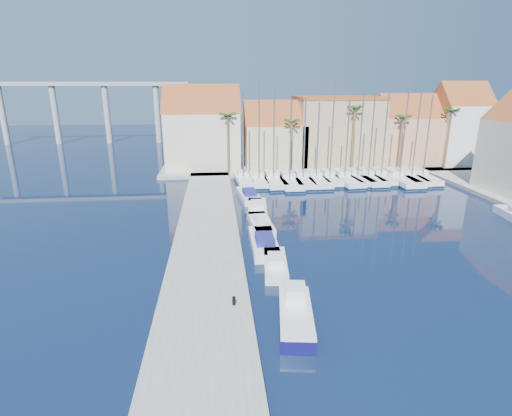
{
  "coord_description": "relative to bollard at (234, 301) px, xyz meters",
  "views": [
    {
      "loc": [
        -7.94,
        -20.32,
        14.01
      ],
      "look_at": [
        -4.39,
        14.79,
        3.0
      ],
      "focal_mm": 28.0,
      "sensor_mm": 36.0,
      "label": 1
    }
  ],
  "objects": [
    {
      "name": "sailboat_12",
      "position": [
        28.13,
        33.53,
        -0.18
      ],
      "size": [
        3.38,
        10.0,
        13.9
      ],
      "rotation": [
        0.0,
        0.0,
        -0.08
      ],
      "color": "white",
      "rests_on": "ground"
    },
    {
      "name": "building_1",
      "position": [
        9.08,
        44.8,
        4.51
      ],
      "size": [
        10.3,
        8.0,
        11.0
      ],
      "color": "tan",
      "rests_on": "shore_north"
    },
    {
      "name": "palm_4",
      "position": [
        37.08,
        39.8,
        8.76
      ],
      "size": [
        2.6,
        2.6,
        10.65
      ],
      "color": "brown",
      "rests_on": "shore_north"
    },
    {
      "name": "building_4",
      "position": [
        41.08,
        43.8,
        6.18
      ],
      "size": [
        8.3,
        8.0,
        14.0
      ],
      "color": "white",
      "rests_on": "shore_north"
    },
    {
      "name": "fishing_boat",
      "position": [
        3.67,
        -1.68,
        -0.11
      ],
      "size": [
        2.74,
        6.02,
        2.03
      ],
      "rotation": [
        0.0,
        0.0,
        -0.14
      ],
      "color": "#0F0E51",
      "rests_on": "ground"
    },
    {
      "name": "building_2",
      "position": [
        20.08,
        45.8,
        5.47
      ],
      "size": [
        14.2,
        10.2,
        11.5
      ],
      "color": "tan",
      "rests_on": "shore_north"
    },
    {
      "name": "sailboat_3",
      "position": [
        9.57,
        33.26,
        -0.21
      ],
      "size": [
        2.88,
        10.56,
        12.12
      ],
      "rotation": [
        0.0,
        0.0,
        -0.01
      ],
      "color": "white",
      "rests_on": "ground"
    },
    {
      "name": "palm_3",
      "position": [
        29.08,
        39.8,
        7.82
      ],
      "size": [
        2.6,
        2.6,
        9.65
      ],
      "color": "brown",
      "rests_on": "shore_north"
    },
    {
      "name": "sailboat_0",
      "position": [
        3.02,
        34.9,
        -0.15
      ],
      "size": [
        2.68,
        8.26,
        13.06
      ],
      "rotation": [
        0.0,
        0.0,
        0.06
      ],
      "color": "white",
      "rests_on": "ground"
    },
    {
      "name": "motorboat_west_0",
      "position": [
        3.53,
        5.72,
        -0.28
      ],
      "size": [
        2.26,
        5.57,
        1.4
      ],
      "rotation": [
        0.0,
        0.0,
        -0.1
      ],
      "color": "white",
      "rests_on": "ground"
    },
    {
      "name": "motorboat_west_3",
      "position": [
        3.64,
        20.56,
        -0.28
      ],
      "size": [
        2.63,
        6.61,
        1.4
      ],
      "rotation": [
        0.0,
        0.0,
        -0.09
      ],
      "color": "white",
      "rests_on": "ground"
    },
    {
      "name": "sailboat_1",
      "position": [
        5.26,
        34.14,
        -0.14
      ],
      "size": [
        2.3,
        8.49,
        13.86
      ],
      "rotation": [
        0.0,
        0.0,
        -0.01
      ],
      "color": "white",
      "rests_on": "ground"
    },
    {
      "name": "palm_0",
      "position": [
        1.08,
        39.8,
        8.29
      ],
      "size": [
        2.6,
        2.6,
        10.15
      ],
      "color": "brown",
      "rests_on": "shore_north"
    },
    {
      "name": "sailboat_2",
      "position": [
        7.31,
        34.15,
        -0.2
      ],
      "size": [
        3.3,
        10.6,
        13.04
      ],
      "rotation": [
        0.0,
        0.0,
        0.05
      ],
      "color": "white",
      "rests_on": "ground"
    },
    {
      "name": "building_0",
      "position": [
        -2.92,
        44.8,
        5.74
      ],
      "size": [
        12.3,
        9.0,
        13.5
      ],
      "color": "beige",
      "rests_on": "shore_north"
    },
    {
      "name": "sailboat_8",
      "position": [
        19.99,
        34.23,
        -0.19
      ],
      "size": [
        3.07,
        9.9,
        13.25
      ],
      "rotation": [
        0.0,
        0.0,
        0.05
      ],
      "color": "white",
      "rests_on": "ground"
    },
    {
      "name": "sailboat_5",
      "position": [
        13.61,
        33.88,
        -0.22
      ],
      "size": [
        2.95,
        10.39,
        11.53
      ],
      "rotation": [
        0.0,
        0.0,
        0.02
      ],
      "color": "white",
      "rests_on": "ground"
    },
    {
      "name": "sailboat_9",
      "position": [
        21.61,
        34.2,
        -0.2
      ],
      "size": [
        3.07,
        10.6,
        13.47
      ],
      "rotation": [
        0.0,
        0.0,
        0.03
      ],
      "color": "white",
      "rests_on": "ground"
    },
    {
      "name": "sailboat_13",
      "position": [
        29.9,
        33.63,
        -0.19
      ],
      "size": [
        3.16,
        9.79,
        12.56
      ],
      "rotation": [
        0.0,
        0.0,
        -0.06
      ],
      "color": "white",
      "rests_on": "ground"
    },
    {
      "name": "viaduct",
      "position": [
        -31.99,
        79.8,
        9.46
      ],
      "size": [
        48.0,
        2.2,
        14.45
      ],
      "color": "#9E9E99",
      "rests_on": "ground"
    },
    {
      "name": "palm_2",
      "position": [
        21.08,
        39.8,
        9.23
      ],
      "size": [
        2.6,
        2.6,
        11.15
      ],
      "color": "brown",
      "rests_on": "shore_north"
    },
    {
      "name": "ground",
      "position": [
        7.08,
        -2.2,
        -0.78
      ],
      "size": [
        260.0,
        260.0,
        0.0
      ],
      "primitive_type": "plane",
      "color": "black",
      "rests_on": "ground"
    },
    {
      "name": "sailboat_4",
      "position": [
        11.67,
        33.66,
        -0.2
      ],
      "size": [
        3.15,
        10.01,
        12.18
      ],
      "rotation": [
        0.0,
        0.0,
        -0.06
      ],
      "color": "white",
      "rests_on": "ground"
    },
    {
      "name": "palm_1",
      "position": [
        11.08,
        39.8,
        7.35
      ],
      "size": [
        2.6,
        2.6,
        9.15
      ],
      "color": "brown",
      "rests_on": "shore_north"
    },
    {
      "name": "motorboat_west_1",
      "position": [
        3.15,
        10.19,
        -0.28
      ],
      "size": [
        2.31,
        7.01,
        1.4
      ],
      "rotation": [
        0.0,
        0.0,
        -0.01
      ],
      "color": "white",
      "rests_on": "ground"
    },
    {
      "name": "sailboat_7",
      "position": [
        17.88,
        33.91,
        -0.22
      ],
      "size": [
        3.64,
        10.68,
        11.74
      ],
      "rotation": [
        0.0,
        0.0,
        0.08
      ],
      "color": "white",
      "rests_on": "ground"
    },
    {
      "name": "motorboat_west_4",
      "position": [
        3.11,
        26.04,
        -0.28
      ],
      "size": [
        2.84,
        7.01,
        1.4
      ],
      "rotation": [
        0.0,
        0.0,
        0.1
      ],
      "color": "white",
      "rests_on": "ground"
    },
    {
      "name": "motorboat_west_2",
      "position": [
        3.44,
        15.28,
        -0.28
      ],
      "size": [
        2.36,
        6.21,
        1.4
      ],
      "rotation": [
        0.0,
        0.0,
        0.07
      ],
      "color": "white",
      "rests_on": "ground"
    },
    {
      "name": "building_3",
      "position": [
        32.08,
        44.8,
        5.08
      ],
      "size": [
        10.3,
        8.0,
        12.0
      ],
      "color": "tan",
      "rests_on": "shore_north"
    },
    {
      "name": "sailboat_6",
      "position": [
        15.84,
        34.24,
        -0.15
      ],
      "size": [
        2.76,
        8.91,
        14.32
      ],
      "rotation": [
        0.0,
        0.0,
        -0.05
      ],
      "color": "white",
      "rests_on": "ground"
    },
    {
      "name": "quay_west",
      "position": [
        -1.92,
        11.3,
        -0.53
      ],
      "size": [
        6.0,
        77.0,
        0.5
      ],
      "primitive_type": "cube",
      "color": "gray",
      "rests_on": "ground"
    },
    {
      "name": "sailboat_10",
      "position": [
        23.65,
        34.1,
        -0.15
      ],
      "size": [
        2.92,
        9.03,
        14.25
      ],
      "rotation": [
        0.0,
        0.0,
        -0.06
      ],
      "color": "white",
      "rests_on": "ground"
    },
    {
      "name": "sailboat_11",
      "position": [
        26.19,
        33.63,
        -0.21
      ],
      "size": [
        3.23,
        11.89,
        13.69
      ],
      "rotation": [
        0.0,
        0.0,
        0.01
      ],
      "color": "white",
      "rests_on": "ground"
    },
    {
      "name": "bollard",
      "position": [
        0.0,
        0.0,
        0.0
      ],
      "size": [
        0.23,
        0.23,
        0.57
      ],
      "primitive_type": "cylinder",
      "color": "black",
      "rests_on": "quay_west"
    },
    {
      "name": "shore_north",
      "position": [
        17.08,
        45.8,
        -0.53
      ],
      "size": [
        54.0,
        16.0,
        0.5
      ],
      "primitive_type": "cube",
      "color": "gray",
      "rests_on": "ground"
    }
  ]
}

